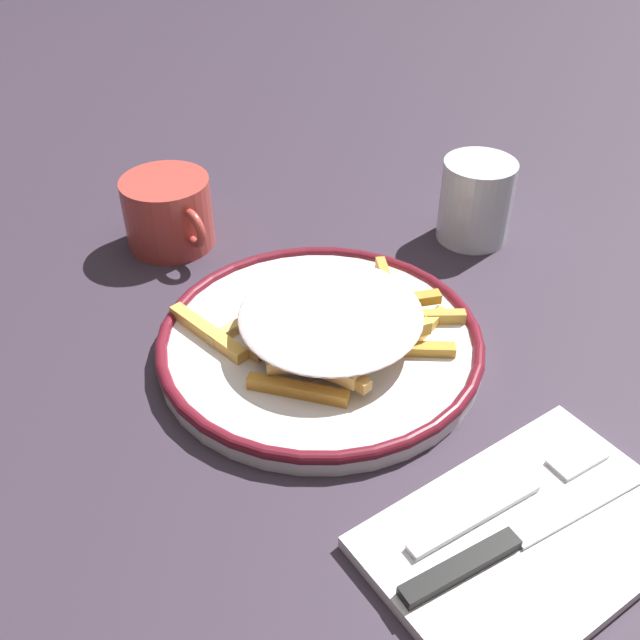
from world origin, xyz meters
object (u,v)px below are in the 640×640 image
Objects in this scene: knife at (510,541)px; coffee_mug at (169,213)px; plate at (320,342)px; fork at (512,496)px; napkin at (529,536)px; fries_heap at (331,320)px; water_glass at (476,201)px.

knife is 1.78× the size of coffee_mug.
plate is 1.63× the size of fork.
napkin is at bearing -24.62° from fork.
fries_heap reaches higher than fork.
knife is (0.24, -0.03, 0.00)m from plate.
knife reaches higher than fork.
coffee_mug is at bearing -177.67° from plate.
napkin is 1.86× the size of coffee_mug.
knife is at bearing -2.81° from coffee_mug.
napkin is (0.24, -0.02, -0.03)m from fries_heap.
fork is (-0.03, 0.01, 0.01)m from napkin.
plate reaches higher than fork.
water_glass is (-0.26, 0.25, 0.03)m from fork.
coffee_mug is at bearing 179.41° from napkin.
napkin is at bearing 80.61° from knife.
water_glass is (-0.29, 0.27, 0.04)m from napkin.
coffee_mug reaches higher than fork.
knife reaches higher than napkin.
fries_heap reaches higher than plate.
napkin is at bearing -3.47° from plate.
water_glass reaches higher than fork.
water_glass is (-0.05, 0.25, 0.01)m from fries_heap.
napkin is 0.40m from water_glass.
fries_heap is 0.21m from fork.
fork is 0.84× the size of knife.
knife is at bearing -99.39° from napkin.
coffee_mug is (-0.24, -0.01, 0.03)m from plate.
plate is at bearing 179.30° from fork.
coffee_mug is (-0.25, -0.02, 0.00)m from fries_heap.
knife is (-0.00, -0.02, 0.01)m from napkin.
fork is 0.04m from knife.
plate is 1.32× the size of napkin.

